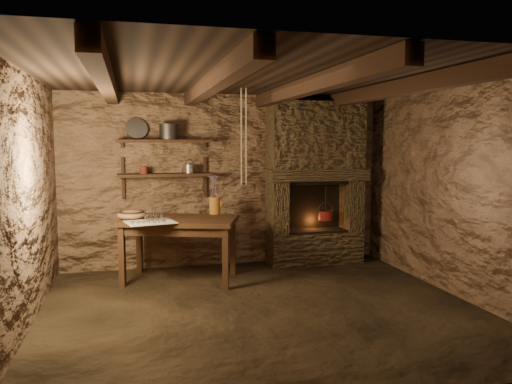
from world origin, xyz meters
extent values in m
plane|color=black|center=(0.00, 0.00, 0.00)|extent=(4.50, 4.50, 0.00)
cube|color=#4C3323|center=(0.00, 2.00, 1.20)|extent=(4.50, 0.04, 2.40)
cube|color=#4C3323|center=(0.00, -2.00, 1.20)|extent=(4.50, 0.04, 2.40)
cube|color=#4C3323|center=(-2.25, 0.00, 1.20)|extent=(0.04, 4.00, 2.40)
cube|color=#4C3323|center=(2.25, 0.00, 1.20)|extent=(0.04, 4.00, 2.40)
cube|color=black|center=(0.00, 0.00, 2.40)|extent=(4.50, 4.00, 0.04)
cube|color=black|center=(-1.50, 0.00, 2.31)|extent=(0.14, 3.95, 0.16)
cube|color=black|center=(-0.50, 0.00, 2.31)|extent=(0.14, 3.95, 0.16)
cube|color=black|center=(0.50, 0.00, 2.31)|extent=(0.14, 3.95, 0.16)
cube|color=black|center=(1.50, 0.00, 2.31)|extent=(0.14, 3.95, 0.16)
cube|color=black|center=(-0.85, 1.84, 1.30)|extent=(1.25, 0.30, 0.04)
cube|color=black|center=(-0.85, 1.84, 1.75)|extent=(1.25, 0.30, 0.04)
cube|color=#332819|center=(1.25, 1.77, 0.23)|extent=(1.35, 0.45, 0.45)
cube|color=#332819|center=(0.69, 1.77, 0.82)|extent=(0.23, 0.45, 0.75)
cube|color=#332819|center=(1.81, 1.77, 0.82)|extent=(0.23, 0.45, 0.75)
cube|color=#332819|center=(1.25, 1.74, 1.28)|extent=(1.43, 0.51, 0.16)
cube|color=#332819|center=(1.25, 1.77, 1.83)|extent=(1.35, 0.45, 0.94)
cube|color=black|center=(1.25, 1.96, 0.82)|extent=(0.90, 0.06, 0.75)
cube|color=#331E11|center=(-0.72, 1.28, 0.77)|extent=(1.58, 1.21, 0.06)
cube|color=#331E11|center=(-0.72, 1.28, 0.68)|extent=(1.42, 1.05, 0.10)
cube|color=silver|center=(-1.09, 1.02, 0.80)|extent=(0.63, 0.55, 0.01)
cylinder|color=#8F5A1B|center=(-0.24, 1.53, 0.91)|extent=(0.18, 0.18, 0.22)
torus|color=#8F5A1B|center=(-0.16, 1.53, 0.93)|extent=(0.02, 0.12, 0.12)
ellipsoid|color=#8F5D3E|center=(-1.30, 1.39, 0.84)|extent=(0.36, 0.36, 0.13)
cylinder|color=#2C2927|center=(-0.79, 1.84, 1.86)|extent=(0.33, 0.33, 0.19)
cylinder|color=gray|center=(-1.21, 1.94, 1.92)|extent=(0.30, 0.16, 0.29)
cylinder|color=#4E170F|center=(-1.13, 1.84, 1.37)|extent=(0.10, 0.10, 0.10)
cylinder|color=maroon|center=(1.40, 1.72, 0.69)|extent=(0.20, 0.20, 0.14)
torus|color=#2C2927|center=(1.40, 1.72, 0.77)|extent=(0.22, 0.01, 0.22)
cylinder|color=#2C2927|center=(1.40, 1.72, 0.94)|extent=(0.01, 0.01, 0.44)
camera|label=1|loc=(-1.28, -4.91, 1.75)|focal=35.00mm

